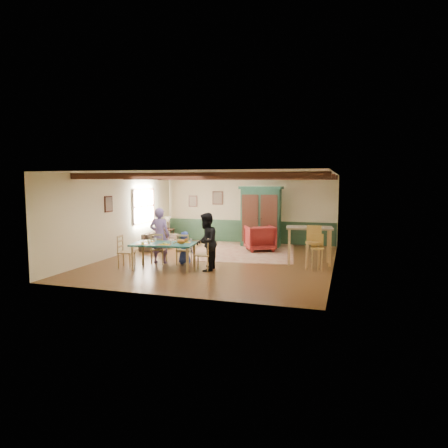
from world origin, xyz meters
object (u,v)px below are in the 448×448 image
(dining_chair_far_left, at_px, (159,248))
(person_woman, at_px, (206,242))
(bar_stool_right, at_px, (317,252))
(person_man, at_px, (160,236))
(sofa, at_px, (160,240))
(dining_table, at_px, (164,256))
(dining_chair_end_right, at_px, (203,254))
(dining_chair_end_left, at_px, (126,252))
(person_child, at_px, (185,248))
(armoire, at_px, (261,217))
(counter_table, at_px, (309,245))
(end_table, at_px, (168,236))
(bar_stool_left, at_px, (313,248))
(dining_chair_far_right, at_px, (184,249))
(cat, at_px, (181,241))
(table_lamp, at_px, (168,223))
(armchair, at_px, (260,238))

(dining_chair_far_left, distance_m, person_woman, 1.79)
(bar_stool_right, bearing_deg, person_woman, -167.14)
(dining_chair_far_left, height_order, person_man, person_man)
(person_man, relative_size, sofa, 0.83)
(dining_table, relative_size, dining_chair_end_right, 1.89)
(dining_chair_end_left, distance_m, dining_chair_end_right, 2.25)
(person_child, distance_m, armoire, 4.23)
(person_woman, height_order, person_child, person_woman)
(person_man, relative_size, counter_table, 1.25)
(sofa, distance_m, end_table, 1.34)
(person_man, distance_m, bar_stool_left, 4.54)
(armoire, xyz_separation_m, sofa, (-3.54, -1.43, -0.85))
(dining_chair_far_left, xyz_separation_m, dining_chair_far_right, (0.77, 0.10, 0.00))
(dining_chair_far_right, distance_m, armoire, 4.31)
(person_man, bearing_deg, cat, 136.55)
(person_woman, bearing_deg, sofa, -143.94)
(bar_stool_left, bearing_deg, person_woman, -158.06)
(person_woman, bearing_deg, bar_stool_left, 103.46)
(cat, bearing_deg, dining_chair_end_right, 9.46)
(dining_chair_far_right, height_order, table_lamp, table_lamp)
(dining_chair_far_left, bearing_deg, armoire, -126.27)
(dining_chair_end_right, distance_m, sofa, 4.28)
(person_man, xyz_separation_m, table_lamp, (-1.57, 3.89, -0.05))
(counter_table, bearing_deg, cat, -149.42)
(dining_chair_far_left, bearing_deg, person_child, -174.29)
(dining_chair_far_left, xyz_separation_m, bar_stool_right, (4.62, 0.49, 0.04))
(armoire, bearing_deg, bar_stool_left, -58.41)
(dining_chair_far_left, bearing_deg, counter_table, -170.99)
(bar_stool_left, bearing_deg, counter_table, 105.44)
(dining_chair_end_left, bearing_deg, end_table, 3.78)
(dining_chair_far_right, distance_m, person_woman, 1.14)
(dining_chair_end_right, bearing_deg, dining_table, -90.00)
(person_child, bearing_deg, end_table, -65.69)
(cat, bearing_deg, person_child, 99.46)
(armoire, bearing_deg, counter_table, -54.73)
(person_woman, height_order, table_lamp, person_woman)
(armchair, bearing_deg, armoire, -106.83)
(dining_table, height_order, dining_chair_end_right, dining_chair_end_right)
(sofa, distance_m, bar_stool_right, 6.30)
(person_woman, bearing_deg, armchair, 160.96)
(person_child, relative_size, bar_stool_left, 0.80)
(dining_table, height_order, bar_stool_left, bar_stool_left)
(dining_chair_far_right, relative_size, person_woman, 0.58)
(person_woman, relative_size, bar_stool_right, 1.61)
(dining_table, height_order, table_lamp, table_lamp)
(dining_table, distance_m, table_lamp, 5.07)
(dining_chair_end_left, bearing_deg, dining_chair_far_left, -46.17)
(dining_table, height_order, cat, cat)
(dining_chair_far_left, bearing_deg, person_man, -90.00)
(dining_chair_end_left, bearing_deg, sofa, 3.37)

